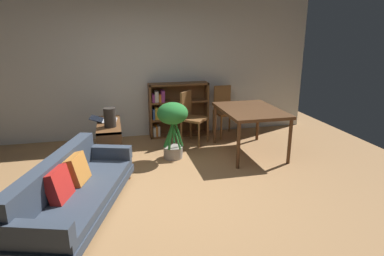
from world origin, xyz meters
The scene contains 11 objects.
ground_plane centered at (0.00, 0.00, 0.00)m, with size 8.16×8.16×0.00m, color #A87A4C.
back_wall_panel centered at (0.00, 2.70, 1.35)m, with size 6.80×0.10×2.70m, color silver.
fabric_couch centered at (-1.09, -0.14, 0.31)m, with size 1.34×2.21×0.67m.
media_console centered at (-0.67, 1.51, 0.30)m, with size 0.37×1.04×0.61m.
open_laptop centered at (-0.72, 1.66, 0.63)m, with size 0.45×0.34×0.08m.
desk_speaker centered at (-0.64, 1.31, 0.76)m, with size 0.18×0.18×0.30m.
potted_floor_plant centered at (0.34, 1.32, 0.64)m, with size 0.50×0.50×0.94m.
dining_table centered at (1.66, 1.26, 0.70)m, with size 0.96×1.31×0.78m.
dining_chair_near centered at (0.81, 2.01, 0.54)m, with size 0.57×0.57×0.97m.
dining_chair_far centered at (1.57, 2.34, 0.54)m, with size 0.43×0.47×0.98m.
bookshelf centered at (0.61, 2.53, 0.53)m, with size 1.17×0.29×1.06m.
Camera 1 is at (-0.56, -3.84, 2.09)m, focal length 31.38 mm.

